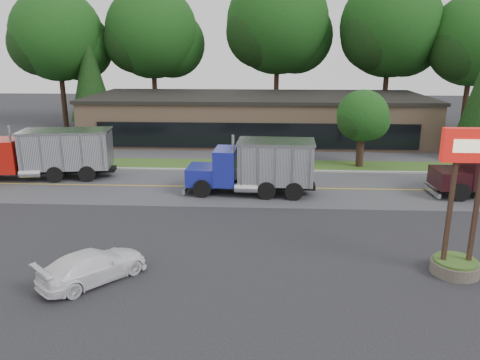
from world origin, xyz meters
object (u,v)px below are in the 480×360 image
(dump_truck_red, at_px, (46,153))
(dump_truck_blue, at_px, (258,165))
(rally_car, at_px, (93,266))
(bilo_sign, at_px, (460,227))

(dump_truck_red, relative_size, dump_truck_blue, 1.30)
(dump_truck_blue, relative_size, rally_car, 1.85)
(dump_truck_blue, height_order, rally_car, dump_truck_blue)
(dump_truck_red, height_order, rally_car, dump_truck_red)
(bilo_sign, bearing_deg, dump_truck_blue, 128.41)
(dump_truck_red, bearing_deg, dump_truck_blue, 161.22)
(dump_truck_red, height_order, dump_truck_blue, same)
(dump_truck_red, distance_m, rally_car, 16.67)
(dump_truck_red, xyz_separation_m, dump_truck_blue, (14.61, -2.73, -0.01))
(bilo_sign, distance_m, rally_car, 14.53)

